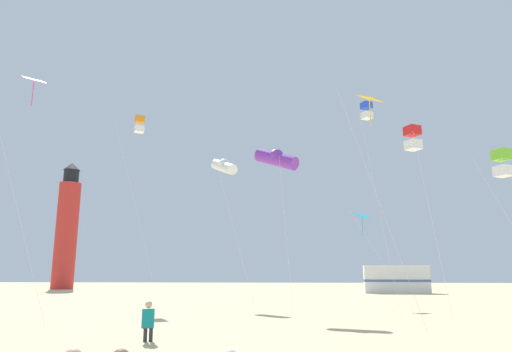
# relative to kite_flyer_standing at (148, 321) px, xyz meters

# --- Properties ---
(kite_flyer_standing) EXTENTS (0.42, 0.55, 1.16)m
(kite_flyer_standing) POSITION_rel_kite_flyer_standing_xyz_m (0.00, 0.00, 0.00)
(kite_flyer_standing) COLOR #147F84
(kite_flyer_standing) RESTS_ON ground
(kite_tube_white) EXTENTS (3.10, 3.23, 9.57)m
(kite_tube_white) POSITION_rel_kite_flyer_standing_xyz_m (-0.38, 15.73, 8.26)
(kite_tube_white) COLOR silver
(kite_tube_white) RESTS_ON ground
(kite_box_blue) EXTENTS (1.90, 1.58, 13.17)m
(kite_box_blue) POSITION_rel_kite_flyer_standing_xyz_m (9.12, 16.18, 11.95)
(kite_box_blue) COLOR silver
(kite_box_blue) RESTS_ON ground
(kite_diamond_cyan) EXTENTS (3.41, 3.00, 5.65)m
(kite_diamond_cyan) POSITION_rel_kite_flyer_standing_xyz_m (8.37, 15.12, 4.64)
(kite_diamond_cyan) COLOR silver
(kite_diamond_cyan) RESTS_ON ground
(kite_box_orange) EXTENTS (3.20, 2.63, 12.58)m
(kite_box_orange) POSITION_rel_kite_flyer_standing_xyz_m (-6.33, 15.93, 11.36)
(kite_box_orange) COLOR silver
(kite_box_orange) RESTS_ON ground
(kite_tube_violet) EXTENTS (2.48, 1.93, 8.44)m
(kite_tube_violet) POSITION_rel_kite_flyer_standing_xyz_m (3.33, 9.48, 7.12)
(kite_tube_violet) COLOR silver
(kite_tube_violet) RESTS_ON ground
(kite_diamond_gold) EXTENTS (2.78, 2.10, 9.39)m
(kite_diamond_gold) POSITION_rel_kite_flyer_standing_xyz_m (7.45, 5.13, 8.19)
(kite_diamond_gold) COLOR silver
(kite_diamond_gold) RESTS_ON ground
(kite_box_lime) EXTENTS (2.71, 2.05, 7.03)m
(kite_box_lime) POSITION_rel_kite_flyer_standing_xyz_m (12.94, 6.07, 5.84)
(kite_box_lime) COLOR silver
(kite_box_lime) RESTS_ON ground
(kite_box_scarlet) EXTENTS (1.47, 1.47, 8.74)m
(kite_box_scarlet) POSITION_rel_kite_flyer_standing_xyz_m (9.82, 7.85, 7.54)
(kite_box_scarlet) COLOR silver
(kite_box_scarlet) RESTS_ON ground
(kite_diamond_rainbow) EXTENTS (3.01, 2.66, 10.34)m
(kite_diamond_rainbow) POSITION_rel_kite_flyer_standing_xyz_m (-6.85, 4.11, 9.07)
(kite_diamond_rainbow) COLOR silver
(kite_diamond_rainbow) RESTS_ON ground
(lighthouse_distant) EXTENTS (2.80, 2.80, 16.80)m
(lighthouse_distant) POSITION_rel_kite_flyer_standing_xyz_m (-26.11, 45.35, 7.22)
(lighthouse_distant) COLOR red
(lighthouse_distant) RESTS_ON ground
(rv_van_white) EXTENTS (6.60, 2.81, 2.80)m
(rv_van_white) POSITION_rel_kite_flyer_standing_xyz_m (14.41, 35.93, 0.78)
(rv_van_white) COLOR white
(rv_van_white) RESTS_ON ground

